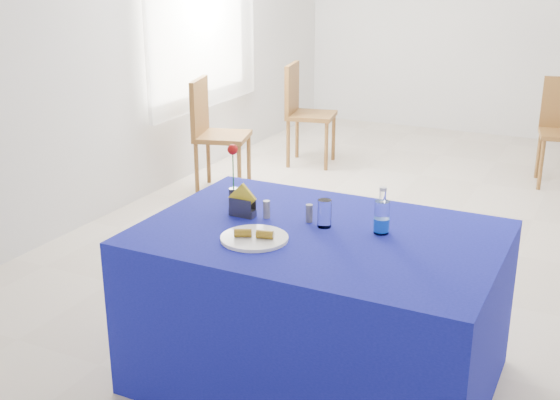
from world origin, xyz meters
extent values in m
plane|color=beige|center=(0.00, 0.00, 0.00)|extent=(7.00, 7.00, 0.00)
plane|color=silver|center=(0.00, 3.50, 1.40)|extent=(5.00, 0.00, 5.00)
plane|color=silver|center=(0.00, -3.50, 1.40)|extent=(5.00, 0.00, 5.00)
plane|color=silver|center=(-2.50, 0.00, 1.40)|extent=(0.00, 7.00, 7.00)
cube|color=white|center=(-2.47, 0.80, 1.55)|extent=(0.04, 1.50, 1.60)
cube|color=white|center=(-2.40, 0.80, 1.55)|extent=(0.04, 1.75, 1.85)
cylinder|color=white|center=(-0.31, -2.16, 0.77)|extent=(0.30, 0.30, 0.01)
cylinder|color=white|center=(-0.10, -1.88, 0.82)|extent=(0.06, 0.06, 0.13)
cylinder|color=gray|center=(-0.39, -1.90, 0.80)|extent=(0.03, 0.03, 0.08)
cylinder|color=slate|center=(-0.19, -1.86, 0.80)|extent=(0.03, 0.03, 0.08)
cube|color=#0F148A|center=(-0.10, -1.94, 0.38)|extent=(1.60, 1.10, 0.76)
cylinder|color=white|center=(0.16, -1.84, 0.83)|extent=(0.07, 0.07, 0.15)
cylinder|color=blue|center=(0.16, -1.84, 0.80)|extent=(0.07, 0.07, 0.06)
cylinder|color=white|center=(0.16, -1.84, 0.94)|extent=(0.03, 0.03, 0.05)
cylinder|color=silver|center=(0.16, -1.84, 0.97)|extent=(0.03, 0.03, 0.01)
cube|color=#3C3D42|center=(-0.51, -1.92, 0.78)|extent=(0.13, 0.05, 0.03)
cube|color=#333338|center=(-0.51, -1.95, 0.81)|extent=(0.12, 0.01, 0.09)
cube|color=#39383D|center=(-0.50, -1.90, 0.81)|extent=(0.12, 0.01, 0.09)
cube|color=yellow|center=(-0.51, -1.92, 0.85)|extent=(0.15, 0.02, 0.15)
cylinder|color=#232327|center=(-0.65, -1.76, 0.80)|extent=(0.05, 0.05, 0.07)
cylinder|color=#186221|center=(-0.65, -1.76, 0.91)|extent=(0.01, 0.01, 0.22)
sphere|color=#B30E0B|center=(-0.65, -1.76, 1.03)|extent=(0.05, 0.05, 0.05)
cylinder|color=brown|center=(0.49, 1.59, 0.22)|extent=(0.04, 0.04, 0.45)
cylinder|color=brown|center=(0.43, 1.95, 0.22)|extent=(0.04, 0.04, 0.45)
cylinder|color=brown|center=(-1.75, 0.24, 0.23)|extent=(0.04, 0.04, 0.46)
cylinder|color=brown|center=(-1.86, 0.59, 0.23)|extent=(0.04, 0.04, 0.46)
cylinder|color=brown|center=(-2.11, 0.13, 0.23)|extent=(0.04, 0.04, 0.46)
cylinder|color=brown|center=(-2.21, 0.49, 0.23)|extent=(0.04, 0.04, 0.46)
cube|color=brown|center=(-1.98, 0.36, 0.48)|extent=(0.54, 0.54, 0.04)
cube|color=brown|center=(-2.17, 0.31, 0.73)|extent=(0.16, 0.43, 0.47)
cylinder|color=brown|center=(-1.42, 1.32, 0.23)|extent=(0.04, 0.04, 0.47)
cylinder|color=brown|center=(-1.49, 1.68, 0.23)|extent=(0.04, 0.04, 0.47)
cylinder|color=brown|center=(-1.78, 1.24, 0.23)|extent=(0.04, 0.04, 0.47)
cylinder|color=brown|center=(-1.86, 1.61, 0.23)|extent=(0.04, 0.04, 0.47)
cube|color=brown|center=(-1.64, 1.46, 0.48)|extent=(0.51, 0.51, 0.04)
cube|color=brown|center=(-1.83, 1.42, 0.74)|extent=(0.13, 0.44, 0.48)
cylinder|color=gold|center=(-0.36, -2.19, 0.79)|extent=(0.08, 0.06, 0.04)
cylinder|color=beige|center=(-0.32, -2.17, 0.79)|extent=(0.02, 0.03, 0.03)
cylinder|color=gold|center=(-0.26, -2.16, 0.79)|extent=(0.08, 0.05, 0.04)
cylinder|color=beige|center=(-0.23, -2.15, 0.79)|extent=(0.01, 0.03, 0.03)
camera|label=1|loc=(1.04, -4.66, 1.93)|focal=45.00mm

